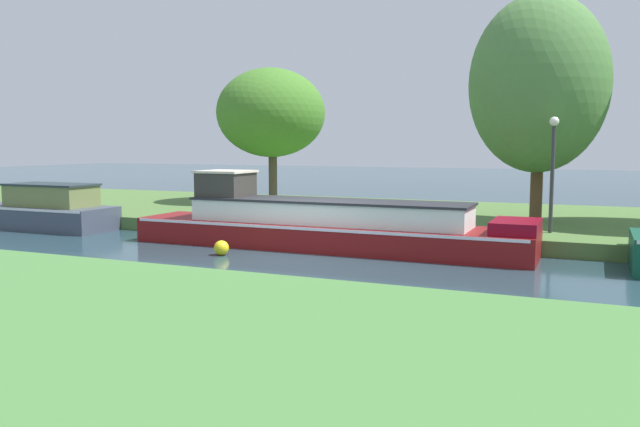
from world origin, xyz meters
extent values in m
plane|color=#27414C|center=(0.00, 0.00, 0.00)|extent=(120.00, 120.00, 0.00)
cube|color=#4E7337|center=(0.00, 7.00, 0.20)|extent=(72.00, 10.00, 0.40)
cube|color=#414859|center=(-9.56, 1.20, 0.37)|extent=(4.88, 1.73, 0.74)
cube|color=white|center=(-9.56, 1.20, 0.70)|extent=(4.78, 1.76, 0.07)
cube|color=olive|center=(-9.16, 1.20, 1.06)|extent=(2.80, 1.31, 0.66)
cube|color=#273338|center=(-9.16, 1.20, 1.42)|extent=(2.90, 1.38, 0.06)
cube|color=maroon|center=(0.23, 1.20, 0.33)|extent=(10.50, 1.94, 0.66)
cube|color=white|center=(0.23, 1.20, 0.62)|extent=(10.29, 1.97, 0.07)
cube|color=white|center=(0.29, 1.20, 0.93)|extent=(7.28, 1.47, 0.55)
cube|color=#27282D|center=(0.29, 1.20, 1.23)|extent=(7.38, 1.55, 0.06)
cube|color=#36332F|center=(-2.73, 1.20, 1.56)|extent=(1.25, 1.24, 0.70)
cube|color=beige|center=(-2.73, 1.20, 1.94)|extent=(1.35, 1.32, 0.06)
cube|color=maroon|center=(4.96, 1.20, 0.81)|extent=(1.03, 1.63, 0.30)
cylinder|color=brown|center=(-5.31, 8.90, 1.68)|extent=(0.34, 0.34, 2.57)
ellipsoid|color=#467E2A|center=(-5.31, 8.80, 3.93)|extent=(4.22, 4.59, 3.50)
cylinder|color=brown|center=(4.97, 6.30, 1.70)|extent=(0.36, 0.36, 2.61)
ellipsoid|color=#518141|center=(4.97, 5.71, 4.41)|extent=(3.92, 4.05, 5.09)
cylinder|color=#333338|center=(5.56, 3.56, 1.77)|extent=(0.10, 0.10, 2.74)
sphere|color=white|center=(5.56, 3.56, 3.26)|extent=(0.24, 0.24, 0.24)
cylinder|color=#513029|center=(-1.10, 2.44, 0.81)|extent=(0.16, 0.16, 0.82)
sphere|color=yellow|center=(-1.67, -0.76, 0.18)|extent=(0.36, 0.36, 0.36)
camera|label=1|loc=(6.56, -13.78, 2.66)|focal=35.70mm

